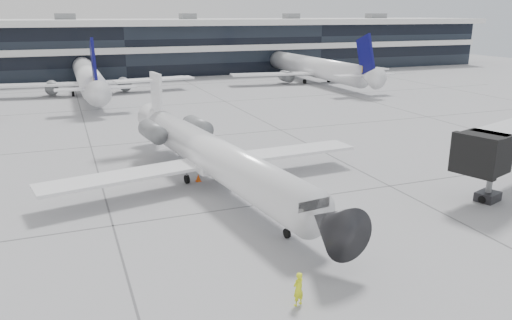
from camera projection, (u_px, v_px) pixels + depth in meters
name	position (u px, v px, depth m)	size (l,w,h in m)	color
ground	(266.00, 204.00, 33.64)	(220.00, 220.00, 0.00)	gray
terminal	(119.00, 50.00, 105.53)	(170.00, 22.00, 10.00)	black
bg_jet_center	(89.00, 94.00, 80.02)	(32.00, 40.00, 9.60)	white
bg_jet_right	(312.00, 82.00, 93.95)	(32.00, 40.00, 9.60)	white
regional_jet	(211.00, 153.00, 36.77)	(24.63, 30.75, 7.10)	white
ramp_worker	(298.00, 289.00, 21.75)	(0.58, 0.38, 1.59)	#EDFF1A
traffic_cone	(198.00, 178.00, 38.09)	(0.47, 0.47, 0.61)	#FF560D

